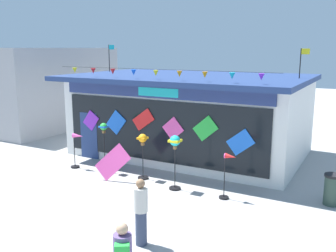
# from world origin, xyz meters

# --- Properties ---
(ground_plane) EXTENTS (80.00, 80.00, 0.00)m
(ground_plane) POSITION_xyz_m (0.00, 0.00, 0.00)
(ground_plane) COLOR #9E9B99
(kite_shop_building) EXTENTS (10.06, 6.85, 4.88)m
(kite_shop_building) POSITION_xyz_m (-0.84, 6.89, 1.80)
(kite_shop_building) COLOR silver
(kite_shop_building) RESTS_ON ground_plane
(wind_spinner_far_left) EXTENTS (0.64, 0.35, 1.42)m
(wind_spinner_far_left) POSITION_xyz_m (-3.80, 2.56, 0.90)
(wind_spinner_far_left) COLOR black
(wind_spinner_far_left) RESTS_ON ground_plane
(wind_spinner_left) EXTENTS (0.35, 0.35, 1.93)m
(wind_spinner_left) POSITION_xyz_m (-2.57, 2.73, 1.40)
(wind_spinner_left) COLOR black
(wind_spinner_left) RESTS_ON ground_plane
(wind_spinner_center_left) EXTENTS (0.39, 0.39, 1.69)m
(wind_spinner_center_left) POSITION_xyz_m (-0.83, 2.75, 1.22)
(wind_spinner_center_left) COLOR black
(wind_spinner_center_left) RESTS_ON ground_plane
(wind_spinner_center_right) EXTENTS (0.40, 0.40, 1.88)m
(wind_spinner_center_right) POSITION_xyz_m (0.69, 2.37, 1.44)
(wind_spinner_center_right) COLOR black
(wind_spinner_center_right) RESTS_ON ground_plane
(wind_spinner_right) EXTENTS (0.52, 0.31, 1.50)m
(wind_spinner_right) POSITION_xyz_m (2.54, 2.40, 0.89)
(wind_spinner_right) COLOR black
(wind_spinner_right) RESTS_ON ground_plane
(person_near_camera) EXTENTS (0.34, 0.34, 1.68)m
(person_near_camera) POSITION_xyz_m (1.69, -1.32, 0.86)
(person_near_camera) COLOR #333D56
(person_near_camera) RESTS_ON ground_plane
(trash_bin) EXTENTS (0.52, 0.52, 0.97)m
(trash_bin) POSITION_xyz_m (5.51, 3.52, 0.49)
(trash_bin) COLOR #2D4238
(trash_bin) RESTS_ON ground_plane
(display_kite_on_ground) EXTENTS (1.39, 0.35, 1.39)m
(display_kite_on_ground) POSITION_xyz_m (-1.67, 2.05, 0.69)
(display_kite_on_ground) COLOR #EA4CA3
(display_kite_on_ground) RESTS_ON ground_plane
(neighbour_building) EXTENTS (6.97, 8.25, 4.73)m
(neighbour_building) POSITION_xyz_m (-12.32, 8.17, 2.37)
(neighbour_building) COLOR #99999E
(neighbour_building) RESTS_ON ground_plane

